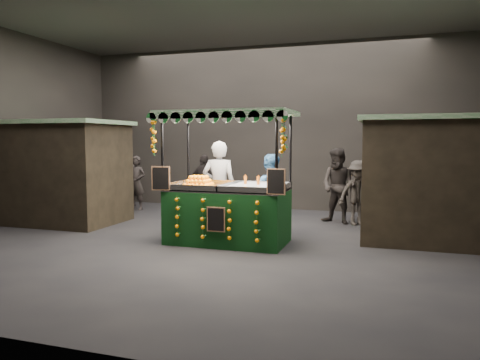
% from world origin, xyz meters
% --- Properties ---
extents(ground, '(12.00, 12.00, 0.00)m').
position_xyz_m(ground, '(0.00, 0.00, 0.00)').
color(ground, black).
rests_on(ground, ground).
extents(market_hall, '(12.10, 10.10, 5.05)m').
position_xyz_m(market_hall, '(0.00, 0.00, 3.38)').
color(market_hall, black).
rests_on(market_hall, ground).
extents(neighbour_stall_left, '(3.00, 2.20, 2.60)m').
position_xyz_m(neighbour_stall_left, '(-4.40, 1.00, 1.31)').
color(neighbour_stall_left, black).
rests_on(neighbour_stall_left, ground).
extents(neighbour_stall_right, '(3.00, 2.20, 2.60)m').
position_xyz_m(neighbour_stall_right, '(4.40, 1.50, 1.31)').
color(neighbour_stall_right, black).
rests_on(neighbour_stall_right, ground).
extents(juice_stall, '(2.78, 1.63, 2.69)m').
position_xyz_m(juice_stall, '(0.39, 0.02, 0.84)').
color(juice_stall, black).
rests_on(juice_stall, ground).
extents(vendor_grey, '(0.83, 0.62, 2.10)m').
position_xyz_m(vendor_grey, '(-0.12, 0.88, 1.05)').
color(vendor_grey, slate).
rests_on(vendor_grey, ground).
extents(vendor_blue, '(0.97, 0.81, 1.81)m').
position_xyz_m(vendor_blue, '(0.99, 1.11, 0.90)').
color(vendor_blue, '#274F7D').
rests_on(vendor_blue, ground).
extents(shopper_0, '(0.61, 0.41, 1.64)m').
position_xyz_m(shopper_0, '(-3.78, 3.45, 0.82)').
color(shopper_0, '#292321').
rests_on(shopper_0, ground).
extents(shopper_1, '(1.13, 1.02, 1.91)m').
position_xyz_m(shopper_1, '(2.30, 3.00, 0.96)').
color(shopper_1, black).
rests_on(shopper_1, ground).
extents(shopper_2, '(1.02, 0.51, 1.68)m').
position_xyz_m(shopper_2, '(-1.71, 3.86, 0.84)').
color(shopper_2, black).
rests_on(shopper_2, ground).
extents(shopper_3, '(1.20, 1.06, 1.61)m').
position_xyz_m(shopper_3, '(2.79, 2.94, 0.81)').
color(shopper_3, '#2C2824').
rests_on(shopper_3, ground).
extents(shopper_4, '(0.97, 0.67, 1.89)m').
position_xyz_m(shopper_4, '(-4.50, 3.98, 0.94)').
color(shopper_4, '#2A2522').
rests_on(shopper_4, ground).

